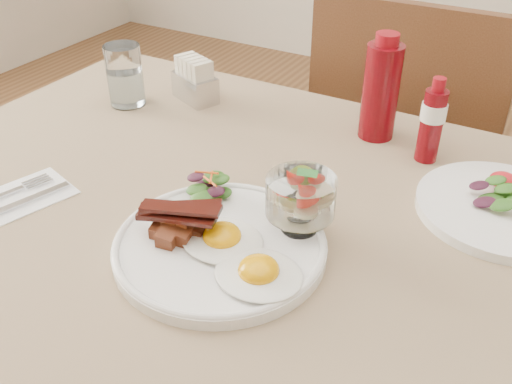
% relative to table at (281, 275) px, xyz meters
% --- Properties ---
extents(table, '(1.33, 0.88, 0.75)m').
position_rel_table_xyz_m(table, '(0.00, 0.00, 0.00)').
color(table, brown).
rests_on(table, ground).
extents(chair_far, '(0.42, 0.42, 0.93)m').
position_rel_table_xyz_m(chair_far, '(0.00, 0.66, -0.14)').
color(chair_far, brown).
rests_on(chair_far, ground).
extents(main_plate, '(0.28, 0.28, 0.02)m').
position_rel_table_xyz_m(main_plate, '(-0.05, -0.09, 0.10)').
color(main_plate, white).
rests_on(main_plate, table).
extents(fried_eggs, '(0.20, 0.15, 0.03)m').
position_rel_table_xyz_m(fried_eggs, '(-0.01, -0.10, 0.11)').
color(fried_eggs, white).
rests_on(fried_eggs, main_plate).
extents(bacon_potato_pile, '(0.12, 0.08, 0.05)m').
position_rel_table_xyz_m(bacon_potato_pile, '(-0.10, -0.11, 0.13)').
color(bacon_potato_pile, '#662E14').
rests_on(bacon_potato_pile, main_plate).
extents(side_salad, '(0.07, 0.07, 0.04)m').
position_rel_table_xyz_m(side_salad, '(-0.12, -0.01, 0.12)').
color(side_salad, '#224E14').
rests_on(side_salad, main_plate).
extents(fruit_cup, '(0.09, 0.09, 0.09)m').
position_rel_table_xyz_m(fruit_cup, '(0.03, -0.01, 0.16)').
color(fruit_cup, white).
rests_on(fruit_cup, main_plate).
extents(ketchup_bottle, '(0.08, 0.08, 0.19)m').
position_rel_table_xyz_m(ketchup_bottle, '(0.02, 0.32, 0.18)').
color(ketchup_bottle, '#5F050C').
rests_on(ketchup_bottle, table).
extents(hot_sauce_bottle, '(0.05, 0.05, 0.14)m').
position_rel_table_xyz_m(hot_sauce_bottle, '(0.12, 0.29, 0.16)').
color(hot_sauce_bottle, '#5F050C').
rests_on(hot_sauce_bottle, table).
extents(sugar_caddy, '(0.11, 0.09, 0.09)m').
position_rel_table_xyz_m(sugar_caddy, '(-0.35, 0.29, 0.13)').
color(sugar_caddy, silver).
rests_on(sugar_caddy, table).
extents(water_glass, '(0.07, 0.07, 0.12)m').
position_rel_table_xyz_m(water_glass, '(-0.45, 0.21, 0.14)').
color(water_glass, white).
rests_on(water_glass, table).
extents(napkin_cutlery, '(0.15, 0.20, 0.01)m').
position_rel_table_xyz_m(napkin_cutlery, '(-0.38, -0.15, 0.09)').
color(napkin_cutlery, white).
rests_on(napkin_cutlery, table).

